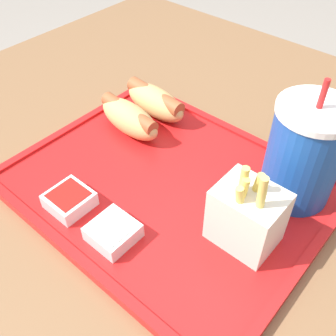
{
  "coord_description": "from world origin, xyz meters",
  "views": [
    {
      "loc": [
        0.26,
        -0.31,
        1.11
      ],
      "look_at": [
        0.02,
        -0.04,
        0.76
      ],
      "focal_mm": 42.0,
      "sensor_mm": 36.0,
      "label": 1
    }
  ],
  "objects_px": {
    "hot_dog_near": "(129,117)",
    "sauce_cup_ketchup": "(69,200)",
    "fries_carton": "(247,215)",
    "soda_cup": "(304,153)",
    "hot_dog_far": "(155,101)",
    "sauce_cup_mayo": "(113,232)"
  },
  "relations": [
    {
      "from": "sauce_cup_mayo",
      "to": "hot_dog_near",
      "type": "bearing_deg",
      "value": 129.38
    },
    {
      "from": "soda_cup",
      "to": "sauce_cup_mayo",
      "type": "xyz_separation_m",
      "value": [
        -0.12,
        -0.21,
        -0.06
      ]
    },
    {
      "from": "hot_dog_far",
      "to": "sauce_cup_ketchup",
      "type": "relative_size",
      "value": 2.37
    },
    {
      "from": "soda_cup",
      "to": "fries_carton",
      "type": "xyz_separation_m",
      "value": [
        -0.01,
        -0.11,
        -0.03
      ]
    },
    {
      "from": "sauce_cup_ketchup",
      "to": "hot_dog_far",
      "type": "bearing_deg",
      "value": 103.34
    },
    {
      "from": "hot_dog_near",
      "to": "sauce_cup_ketchup",
      "type": "relative_size",
      "value": 2.38
    },
    {
      "from": "sauce_cup_mayo",
      "to": "sauce_cup_ketchup",
      "type": "relative_size",
      "value": 1.0
    },
    {
      "from": "fries_carton",
      "to": "sauce_cup_mayo",
      "type": "relative_size",
      "value": 2.27
    },
    {
      "from": "sauce_cup_ketchup",
      "to": "sauce_cup_mayo",
      "type": "bearing_deg",
      "value": 1.07
    },
    {
      "from": "hot_dog_far",
      "to": "fries_carton",
      "type": "relative_size",
      "value": 1.04
    },
    {
      "from": "soda_cup",
      "to": "fries_carton",
      "type": "bearing_deg",
      "value": -94.91
    },
    {
      "from": "fries_carton",
      "to": "sauce_cup_ketchup",
      "type": "distance_m",
      "value": 0.22
    },
    {
      "from": "soda_cup",
      "to": "hot_dog_far",
      "type": "distance_m",
      "value": 0.26
    },
    {
      "from": "hot_dog_far",
      "to": "fries_carton",
      "type": "distance_m",
      "value": 0.27
    },
    {
      "from": "soda_cup",
      "to": "hot_dog_near",
      "type": "distance_m",
      "value": 0.26
    },
    {
      "from": "soda_cup",
      "to": "sauce_cup_mayo",
      "type": "height_order",
      "value": "soda_cup"
    },
    {
      "from": "hot_dog_near",
      "to": "fries_carton",
      "type": "relative_size",
      "value": 1.05
    },
    {
      "from": "soda_cup",
      "to": "hot_dog_far",
      "type": "bearing_deg",
      "value": 177.57
    },
    {
      "from": "hot_dog_far",
      "to": "hot_dog_near",
      "type": "relative_size",
      "value": 1.0
    },
    {
      "from": "soda_cup",
      "to": "sauce_cup_ketchup",
      "type": "distance_m",
      "value": 0.29
    },
    {
      "from": "hot_dog_far",
      "to": "hot_dog_near",
      "type": "bearing_deg",
      "value": -90.0
    },
    {
      "from": "hot_dog_near",
      "to": "hot_dog_far",
      "type": "bearing_deg",
      "value": 90.0
    }
  ]
}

